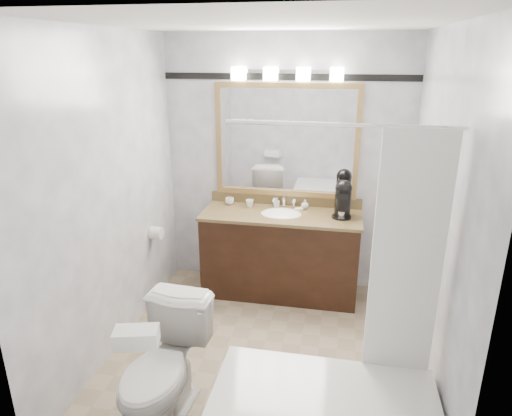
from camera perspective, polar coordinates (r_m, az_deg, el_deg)
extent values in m
cube|color=#9B8869|center=(3.90, 0.75, -17.71)|extent=(2.40, 2.60, 0.01)
cube|color=white|center=(3.13, 0.96, 22.25)|extent=(2.40, 2.60, 0.01)
cube|color=white|center=(4.55, 3.77, 5.28)|extent=(2.40, 0.01, 2.50)
cube|color=white|center=(2.15, -5.47, -11.32)|extent=(2.40, 0.01, 2.50)
cube|color=white|center=(3.70, -17.85, 1.14)|extent=(0.01, 2.60, 2.50)
cube|color=white|center=(3.33, 21.73, -1.32)|extent=(0.01, 2.60, 2.50)
cube|color=black|center=(4.55, 3.06, -5.90)|extent=(1.50, 0.55, 0.82)
cube|color=#997D48|center=(4.39, 3.16, -0.87)|extent=(1.53, 0.58, 0.03)
cube|color=#997D48|center=(4.62, 3.64, 1.01)|extent=(1.53, 0.03, 0.10)
ellipsoid|color=white|center=(4.40, 3.16, -1.06)|extent=(0.44, 0.34, 0.14)
cube|color=#AE894E|center=(4.40, 3.95, 15.05)|extent=(1.40, 0.04, 0.05)
cube|color=#AE894E|center=(4.59, 3.65, 1.88)|extent=(1.40, 0.04, 0.05)
cube|color=#AE894E|center=(4.60, -4.67, 8.61)|extent=(0.05, 0.04, 1.00)
cube|color=#AE894E|center=(4.44, 12.55, 7.83)|extent=(0.05, 0.04, 1.00)
cube|color=white|center=(4.47, 3.80, 8.33)|extent=(1.30, 0.01, 1.00)
cube|color=silver|center=(4.38, 3.97, 16.67)|extent=(0.90, 0.05, 0.03)
cube|color=white|center=(4.41, -2.18, 16.46)|extent=(0.12, 0.12, 0.12)
cube|color=white|center=(4.36, 1.84, 16.43)|extent=(0.12, 0.12, 0.12)
cube|color=white|center=(4.32, 5.93, 16.32)|extent=(0.12, 0.12, 0.12)
cube|color=white|center=(4.30, 10.08, 16.12)|extent=(0.12, 0.12, 0.12)
cube|color=black|center=(4.41, 3.99, 16.04)|extent=(2.40, 0.01, 0.06)
cylinder|color=silver|center=(2.56, 10.63, 10.17)|extent=(1.30, 0.02, 0.02)
cube|color=white|center=(2.81, 18.30, -6.32)|extent=(0.40, 0.04, 1.55)
cylinder|color=white|center=(4.42, -12.36, -3.06)|extent=(0.11, 0.12, 0.12)
imported|color=white|center=(3.15, -11.61, -19.24)|extent=(0.50, 0.82, 0.80)
cube|color=white|center=(2.67, -14.74, -15.35)|extent=(0.27, 0.19, 0.10)
cylinder|color=black|center=(4.34, 10.63, -1.08)|extent=(0.18, 0.18, 0.02)
cylinder|color=black|center=(4.35, 10.80, 0.81)|extent=(0.15, 0.15, 0.26)
sphere|color=black|center=(4.32, 10.91, 2.46)|extent=(0.16, 0.16, 0.16)
cube|color=black|center=(4.25, 10.79, 1.57)|extent=(0.11, 0.11, 0.05)
cylinder|color=silver|center=(4.31, 10.64, -0.79)|extent=(0.06, 0.06, 0.06)
imported|color=white|center=(4.63, -3.32, 0.87)|extent=(0.11, 0.11, 0.07)
imported|color=white|center=(4.55, -0.79, 0.59)|extent=(0.10, 0.10, 0.07)
imported|color=white|center=(4.55, 2.63, 0.71)|extent=(0.05, 0.05, 0.10)
imported|color=white|center=(4.52, 6.14, 0.48)|extent=(0.08, 0.08, 0.09)
cube|color=beige|center=(4.48, 5.37, -0.16)|extent=(0.09, 0.07, 0.02)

